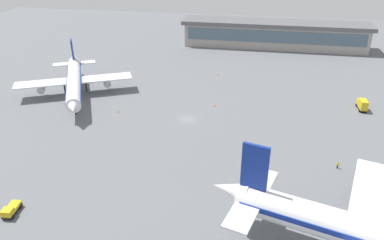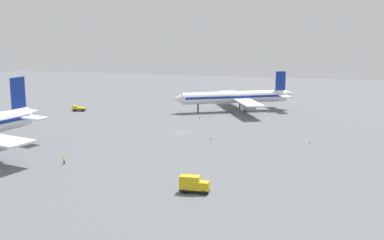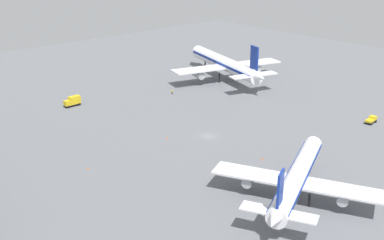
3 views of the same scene
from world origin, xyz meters
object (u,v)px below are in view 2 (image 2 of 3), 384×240
pushback_tractor (78,108)px  safety_cone_far_side (310,142)px  safety_cone_near_gate (211,138)px  airplane_at_gate (236,97)px  ground_crew_worker (64,160)px  safety_cone_mid_apron (199,118)px  catering_truck (193,184)px

pushback_tractor → safety_cone_far_side: 85.95m
pushback_tractor → safety_cone_near_gate: 62.78m
airplane_at_gate → ground_crew_worker: size_ratio=25.32×
ground_crew_worker → safety_cone_near_gate: size_ratio=2.78×
ground_crew_worker → safety_cone_far_side: 63.54m
safety_cone_near_gate → safety_cone_mid_apron: bearing=19.0°
pushback_tractor → ground_crew_worker: 67.94m
safety_cone_mid_apron → safety_cone_far_side: (-24.90, -35.74, 0.00)m
ground_crew_worker → safety_cone_mid_apron: bearing=72.9°
safety_cone_near_gate → safety_cone_far_side: same height
catering_truck → ground_crew_worker: size_ratio=3.38×
catering_truck → safety_cone_near_gate: (42.98, 5.36, -1.40)m
airplane_at_gate → safety_cone_mid_apron: airplane_at_gate is taller
pushback_tractor → safety_cone_mid_apron: size_ratio=7.61×
pushback_tractor → safety_cone_near_gate: pushback_tractor is taller
safety_cone_near_gate → ground_crew_worker: bearing=138.3°
pushback_tractor → ground_crew_worker: size_ratio=2.73×
airplane_at_gate → safety_cone_far_side: airplane_at_gate is taller
airplane_at_gate → safety_cone_near_gate: (-44.56, 0.05, -4.70)m
ground_crew_worker → safety_cone_mid_apron: 60.99m
pushback_tractor → safety_cone_far_side: size_ratio=7.61×
airplane_at_gate → safety_cone_far_side: size_ratio=70.47×
catering_truck → ground_crew_worker: (11.84, 33.08, -0.85)m
catering_truck → safety_cone_far_side: bearing=63.3°
airplane_at_gate → ground_crew_worker: 80.74m
airplane_at_gate → pushback_tractor: (-13.21, 54.44, -4.03)m
catering_truck → pushback_tractor: 95.37m
catering_truck → pushback_tractor: (74.33, 59.75, -0.73)m
catering_truck → safety_cone_far_side: size_ratio=9.42×
catering_truck → airplane_at_gate: bearing=91.8°
ground_crew_worker → safety_cone_far_side: bearing=32.1°
airplane_at_gate → safety_cone_near_gate: airplane_at_gate is taller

